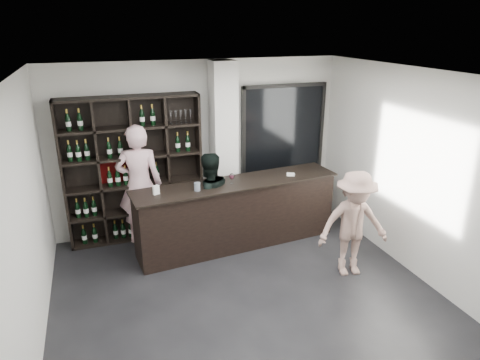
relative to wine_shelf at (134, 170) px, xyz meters
name	(u,v)px	position (x,y,z in m)	size (l,w,h in m)	color
floor	(256,311)	(1.15, -2.57, -1.20)	(5.00, 5.50, 0.01)	black
wine_shelf	(134,170)	(0.00, 0.00, 0.00)	(2.20, 0.35, 2.40)	black
structural_column	(224,148)	(1.50, -0.10, 0.25)	(0.40, 0.40, 2.90)	silver
glass_panel	(283,142)	(2.70, 0.12, 0.20)	(1.60, 0.08, 2.10)	black
tasting_counter	(238,214)	(1.50, -0.82, -0.65)	(3.34, 0.69, 1.10)	black
taster_pink	(140,185)	(0.05, -0.17, -0.20)	(0.73, 0.48, 1.99)	beige
taster_black	(209,201)	(1.05, -0.72, -0.41)	(0.77, 0.60, 1.59)	black
customer	(354,224)	(2.77, -2.17, -0.42)	(1.01, 0.58, 1.57)	#9F7C6F
wine_glass	(232,178)	(1.39, -0.86, -0.01)	(0.08, 0.08, 0.19)	white
spit_cup	(197,187)	(0.81, -0.97, -0.04)	(0.09, 0.09, 0.12)	silver
napkin_stack	(291,174)	(2.43, -0.80, -0.09)	(0.13, 0.13, 0.02)	white
card_stand	(156,190)	(0.21, -0.92, -0.03)	(0.09, 0.05, 0.14)	white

